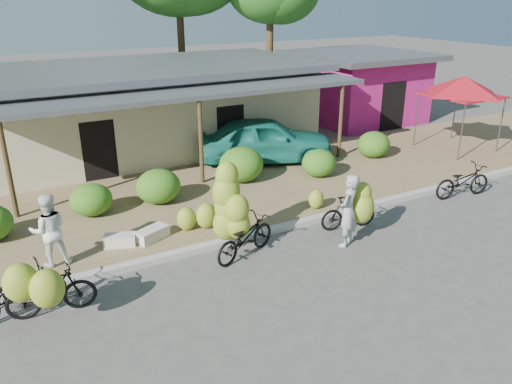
% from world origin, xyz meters
% --- Properties ---
extents(ground, '(100.00, 100.00, 0.00)m').
position_xyz_m(ground, '(0.00, 0.00, 0.00)').
color(ground, '#4B4846').
rests_on(ground, ground).
extents(sidewalk, '(60.00, 6.00, 0.12)m').
position_xyz_m(sidewalk, '(0.00, 5.00, 0.06)').
color(sidewalk, '#8E714C').
rests_on(sidewalk, ground).
extents(curb, '(60.00, 0.25, 0.15)m').
position_xyz_m(curb, '(0.00, 2.00, 0.07)').
color(curb, '#A8A399').
rests_on(curb, ground).
extents(shop_main, '(13.00, 8.50, 3.35)m').
position_xyz_m(shop_main, '(0.00, 10.93, 1.72)').
color(shop_main, '#BDAE8F').
rests_on(shop_main, ground).
extents(shop_pink, '(6.00, 6.00, 3.25)m').
position_xyz_m(shop_pink, '(10.50, 10.99, 1.67)').
color(shop_pink, '#C71E70').
rests_on(shop_pink, ground).
extents(hedge_1, '(1.16, 1.05, 0.91)m').
position_xyz_m(hedge_1, '(-3.73, 5.21, 0.57)').
color(hedge_1, '#295914').
rests_on(hedge_1, sidewalk).
extents(hedge_2, '(1.32, 1.18, 1.03)m').
position_xyz_m(hedge_2, '(-1.80, 5.15, 0.63)').
color(hedge_2, '#295914').
rests_on(hedge_2, sidewalk).
extents(hedge_3, '(1.48, 1.34, 1.16)m').
position_xyz_m(hedge_3, '(1.16, 5.57, 0.70)').
color(hedge_3, '#295914').
rests_on(hedge_3, sidewalk).
extents(hedge_4, '(1.19, 1.07, 0.93)m').
position_xyz_m(hedge_4, '(3.67, 4.73, 0.59)').
color(hedge_4, '#295914').
rests_on(hedge_4, sidewalk).
extents(hedge_5, '(1.26, 1.14, 0.98)m').
position_xyz_m(hedge_5, '(6.73, 5.47, 0.61)').
color(hedge_5, '#295914').
rests_on(hedge_5, sidewalk).
extents(red_canopy, '(3.50, 3.50, 2.86)m').
position_xyz_m(red_canopy, '(10.34, 4.74, 2.61)').
color(red_canopy, '#59595E').
rests_on(red_canopy, sidewalk).
extents(bike_far_left, '(2.01, 1.40, 1.45)m').
position_xyz_m(bike_far_left, '(-5.98, 1.18, 0.59)').
color(bike_far_left, black).
rests_on(bike_far_left, ground).
extents(bike_left, '(1.74, 1.26, 1.35)m').
position_xyz_m(bike_left, '(-5.42, 0.87, 0.61)').
color(bike_left, black).
rests_on(bike_left, ground).
extents(bike_center, '(2.00, 1.48, 2.28)m').
position_xyz_m(bike_center, '(-1.10, 1.49, 0.90)').
color(bike_center, black).
rests_on(bike_center, ground).
extents(bike_right, '(1.65, 1.29, 1.55)m').
position_xyz_m(bike_right, '(2.08, 0.98, 0.68)').
color(bike_right, black).
rests_on(bike_right, ground).
extents(bike_far_right, '(2.05, 0.96, 1.04)m').
position_xyz_m(bike_far_right, '(6.63, 1.30, 0.52)').
color(bike_far_right, black).
rests_on(bike_far_right, ground).
extents(loose_banana_a, '(0.51, 0.43, 0.63)m').
position_xyz_m(loose_banana_a, '(-1.78, 3.03, 0.44)').
color(loose_banana_a, '#9CAF2B').
rests_on(loose_banana_a, sidewalk).
extents(loose_banana_b, '(0.56, 0.48, 0.70)m').
position_xyz_m(loose_banana_b, '(-1.27, 2.90, 0.47)').
color(loose_banana_b, '#9CAF2B').
rests_on(loose_banana_b, sidewalk).
extents(loose_banana_c, '(0.46, 0.39, 0.57)m').
position_xyz_m(loose_banana_c, '(2.00, 2.53, 0.41)').
color(loose_banana_c, '#9CAF2B').
rests_on(loose_banana_c, sidewalk).
extents(sack_near, '(0.94, 0.70, 0.30)m').
position_xyz_m(sack_near, '(-2.75, 2.94, 0.27)').
color(sack_near, beige).
rests_on(sack_near, sidewalk).
extents(sack_far, '(0.84, 0.62, 0.28)m').
position_xyz_m(sack_far, '(-3.54, 3.02, 0.26)').
color(sack_far, beige).
rests_on(sack_far, sidewalk).
extents(vendor, '(0.81, 0.74, 1.87)m').
position_xyz_m(vendor, '(1.50, 0.53, 0.93)').
color(vendor, '#999999').
rests_on(vendor, ground).
extents(bystander, '(0.89, 0.72, 1.71)m').
position_xyz_m(bystander, '(-5.10, 2.86, 0.98)').
color(bystander, white).
rests_on(bystander, sidewalk).
extents(teal_van, '(5.23, 3.58, 1.65)m').
position_xyz_m(teal_van, '(2.90, 7.00, 0.95)').
color(teal_van, '#186F61').
rests_on(teal_van, sidewalk).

